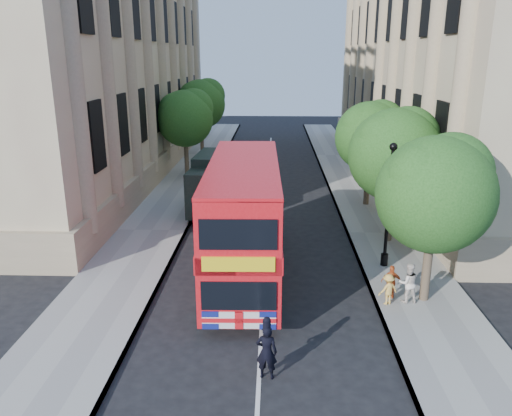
# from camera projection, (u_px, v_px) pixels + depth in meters

# --- Properties ---
(ground) EXTENTS (120.00, 120.00, 0.00)m
(ground) POSITION_uv_depth(u_px,v_px,m) (261.00, 345.00, 15.36)
(ground) COLOR black
(ground) RESTS_ON ground
(pavement_right) EXTENTS (3.50, 80.00, 0.12)m
(pavement_right) POSITION_uv_depth(u_px,v_px,m) (382.00, 234.00, 24.69)
(pavement_right) COLOR gray
(pavement_right) RESTS_ON ground
(pavement_left) EXTENTS (3.50, 80.00, 0.12)m
(pavement_left) POSITION_uv_depth(u_px,v_px,m) (152.00, 231.00, 25.09)
(pavement_left) COLOR gray
(pavement_left) RESTS_ON ground
(building_right) EXTENTS (12.00, 38.00, 18.00)m
(building_right) POSITION_uv_depth(u_px,v_px,m) (466.00, 48.00, 35.14)
(building_right) COLOR tan
(building_right) RESTS_ON ground
(building_left) EXTENTS (12.00, 38.00, 18.00)m
(building_left) POSITION_uv_depth(u_px,v_px,m) (80.00, 48.00, 36.11)
(building_left) COLOR tan
(building_left) RESTS_ON ground
(tree_right_near) EXTENTS (4.00, 4.00, 6.08)m
(tree_right_near) POSITION_uv_depth(u_px,v_px,m) (437.00, 188.00, 16.80)
(tree_right_near) COLOR #473828
(tree_right_near) RESTS_ON ground
(tree_right_mid) EXTENTS (4.20, 4.20, 6.37)m
(tree_right_mid) POSITION_uv_depth(u_px,v_px,m) (396.00, 150.00, 22.47)
(tree_right_mid) COLOR #473828
(tree_right_mid) RESTS_ON ground
(tree_right_far) EXTENTS (4.00, 4.00, 6.15)m
(tree_right_far) POSITION_uv_depth(u_px,v_px,m) (371.00, 133.00, 28.24)
(tree_right_far) COLOR #473828
(tree_right_far) RESTS_ON ground
(tree_left_far) EXTENTS (4.00, 4.00, 6.30)m
(tree_left_far) POSITION_uv_depth(u_px,v_px,m) (185.00, 115.00, 35.30)
(tree_left_far) COLOR #473828
(tree_left_far) RESTS_ON ground
(tree_left_back) EXTENTS (4.20, 4.20, 6.65)m
(tree_left_back) POSITION_uv_depth(u_px,v_px,m) (201.00, 101.00, 42.86)
(tree_left_back) COLOR #473828
(tree_left_back) RESTS_ON ground
(lamp_post) EXTENTS (0.32, 0.32, 5.16)m
(lamp_post) POSITION_uv_depth(u_px,v_px,m) (388.00, 211.00, 20.17)
(lamp_post) COLOR black
(lamp_post) RESTS_ON pavement_right
(double_decker_bus) EXTENTS (2.89, 9.94, 4.56)m
(double_decker_bus) POSITION_uv_depth(u_px,v_px,m) (244.00, 216.00, 19.44)
(double_decker_bus) COLOR red
(double_decker_bus) RESTS_ON ground
(box_van) EXTENTS (2.61, 5.72, 3.20)m
(box_van) POSITION_uv_depth(u_px,v_px,m) (216.00, 185.00, 27.95)
(box_van) COLOR black
(box_van) RESTS_ON ground
(police_constable) EXTENTS (0.63, 0.45, 1.60)m
(police_constable) POSITION_uv_depth(u_px,v_px,m) (267.00, 352.00, 13.57)
(police_constable) COLOR black
(police_constable) RESTS_ON ground
(woman_pedestrian) EXTENTS (0.73, 0.58, 1.46)m
(woman_pedestrian) POSITION_uv_depth(u_px,v_px,m) (408.00, 283.00, 17.58)
(woman_pedestrian) COLOR silver
(woman_pedestrian) RESTS_ON pavement_right
(child_a) EXTENTS (0.77, 0.43, 1.24)m
(child_a) POSITION_uv_depth(u_px,v_px,m) (391.00, 282.00, 17.91)
(child_a) COLOR #CC5624
(child_a) RESTS_ON pavement_right
(child_b) EXTENTS (0.84, 0.68, 1.13)m
(child_b) POSITION_uv_depth(u_px,v_px,m) (388.00, 289.00, 17.47)
(child_b) COLOR #EFBA51
(child_b) RESTS_ON pavement_right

